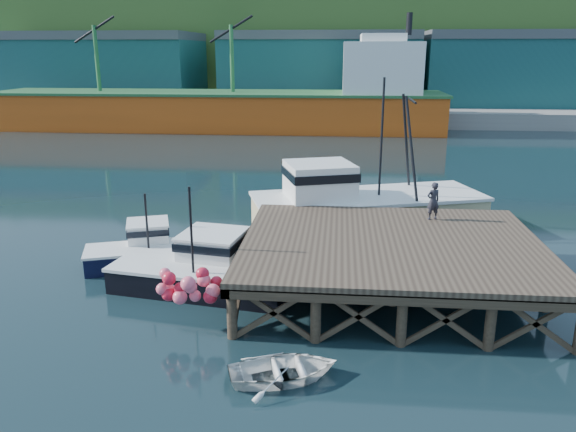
# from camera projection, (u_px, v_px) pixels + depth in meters

# --- Properties ---
(ground) EXTENTS (300.00, 300.00, 0.00)m
(ground) POSITION_uv_depth(u_px,v_px,m) (258.00, 284.00, 23.77)
(ground) COLOR black
(ground) RESTS_ON ground
(wharf) EXTENTS (12.00, 10.00, 2.62)m
(wharf) POSITION_uv_depth(u_px,v_px,m) (392.00, 246.00, 22.56)
(wharf) COLOR brown
(wharf) RESTS_ON ground
(far_quay) EXTENTS (160.00, 40.00, 2.00)m
(far_quay) POSITION_uv_depth(u_px,v_px,m) (320.00, 106.00, 90.35)
(far_quay) COLOR gray
(far_quay) RESTS_ON ground
(warehouse_left) EXTENTS (32.00, 16.00, 9.00)m
(warehouse_left) POSITION_uv_depth(u_px,v_px,m) (94.00, 71.00, 87.10)
(warehouse_left) COLOR #174E4C
(warehouse_left) RESTS_ON far_quay
(warehouse_mid) EXTENTS (28.00, 16.00, 9.00)m
(warehouse_mid) POSITION_uv_depth(u_px,v_px,m) (319.00, 72.00, 84.02)
(warehouse_mid) COLOR #174E4C
(warehouse_mid) RESTS_ON far_quay
(warehouse_right) EXTENTS (30.00, 16.00, 9.00)m
(warehouse_right) POSITION_uv_depth(u_px,v_px,m) (526.00, 72.00, 81.37)
(warehouse_right) COLOR #174E4C
(warehouse_right) RESTS_ON far_quay
(cargo_ship) EXTENTS (55.50, 10.00, 13.75)m
(cargo_ship) POSITION_uv_depth(u_px,v_px,m) (245.00, 103.00, 69.43)
(cargo_ship) COLOR #D15013
(cargo_ship) RESTS_ON ground
(hillside) EXTENTS (220.00, 50.00, 22.00)m
(hillside) POSITION_uv_depth(u_px,v_px,m) (326.00, 43.00, 116.18)
(hillside) COLOR #2D511E
(hillside) RESTS_ON ground
(boat_navy) EXTENTS (6.02, 4.04, 3.54)m
(boat_navy) POSITION_uv_depth(u_px,v_px,m) (149.00, 249.00, 25.87)
(boat_navy) COLOR black
(boat_navy) RESTS_ON ground
(boat_black) EXTENTS (7.74, 6.43, 4.57)m
(boat_black) POSITION_uv_depth(u_px,v_px,m) (204.00, 269.00, 23.14)
(boat_black) COLOR black
(boat_black) RESTS_ON ground
(trawler) EXTENTS (13.01, 7.92, 8.21)m
(trawler) POSITION_uv_depth(u_px,v_px,m) (363.00, 202.00, 30.09)
(trawler) COLOR beige
(trawler) RESTS_ON ground
(dinghy) EXTENTS (3.86, 3.25, 0.68)m
(dinghy) POSITION_uv_depth(u_px,v_px,m) (284.00, 369.00, 16.75)
(dinghy) COLOR white
(dinghy) RESTS_ON ground
(dockworker) EXTENTS (0.74, 0.63, 1.72)m
(dockworker) POSITION_uv_depth(u_px,v_px,m) (433.00, 201.00, 25.27)
(dockworker) COLOR #212129
(dockworker) RESTS_ON wharf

